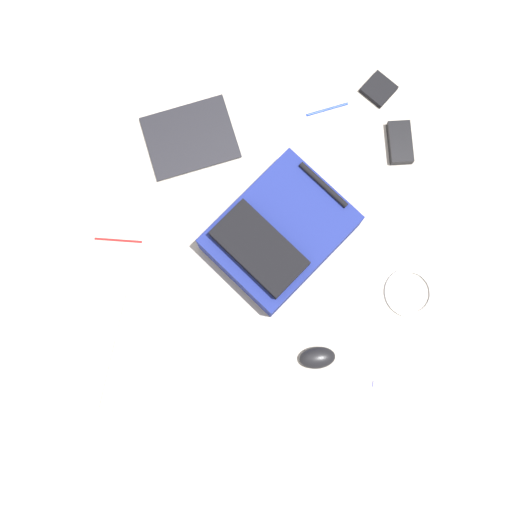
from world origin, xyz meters
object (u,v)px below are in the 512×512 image
Objects in this scene: laptop at (152,359)px; computer_mouse at (317,358)px; pen_black at (118,240)px; book_comic at (190,138)px; power_brick at (400,143)px; backpack at (278,234)px; cable_coil at (409,293)px; usb_stick at (382,386)px; pen_blue at (327,109)px; earbud_pouch at (379,89)px.

computer_mouse reaches higher than laptop.
computer_mouse is at bearing -124.91° from pen_black.
power_brick is (-0.07, -0.66, 0.01)m from book_comic.
backpack reaches higher than power_brick.
cable_coil reaches higher than usb_stick.
backpack is 0.39m from computer_mouse.
backpack reaches higher than computer_mouse.
computer_mouse is at bearing -93.98° from laptop.
cable_coil is 1.08× the size of pen_blue.
earbud_pouch is at bearing -20.70° from computer_mouse.
power_brick is 0.94m from pen_black.
book_comic is 2.28× the size of pen_blue.
usb_stick is (-0.47, -0.28, -0.07)m from backpack.
pen_black is at bearing 52.75° from computer_mouse.
cable_coil is at bearing -117.00° from backpack.
power_brick reaches higher than usb_stick.
pen_blue is 0.18m from earbud_pouch.
book_comic is at bearing 35.68° from backpack.
book_comic is at bearing -12.47° from laptop.
power_brick is (0.65, -0.32, -0.00)m from computer_mouse.
backpack is 1.23× the size of laptop.
laptop is (-0.34, 0.40, -0.05)m from backpack.
computer_mouse is 0.73× the size of pen_black.
backpack is 3.68× the size of power_brick.
pen_black is at bearing 75.30° from cable_coil.
book_comic is 5.78× the size of usb_stick.
backpack is at bearing 30.38° from usb_stick.
laptop is 0.96m from pen_blue.
book_comic reaches higher than pen_blue.
laptop is 2.74× the size of pen_black.
cable_coil is 2.74× the size of usb_stick.
laptop is 1.27× the size of book_comic.
laptop reaches higher than pen_blue.
laptop is 0.38m from pen_black.
backpack is at bearing -144.32° from book_comic.
backpack is 9.04× the size of usb_stick.
book_comic is 0.67m from power_brick.
book_comic is 0.80m from computer_mouse.
pen_black and usb_stick have the same top height.
cable_coil reaches higher than pen_blue.
backpack reaches higher than cable_coil.
book_comic is (0.69, -0.15, -0.01)m from laptop.
pen_blue is at bearing 17.50° from cable_coil.
book_comic is at bearing 49.46° from cable_coil.
book_comic is at bearing 22.83° from computer_mouse.
power_brick reaches higher than cable_coil.
pen_black is at bearing 105.11° from power_brick.
pen_blue is (0.75, -0.60, -0.01)m from laptop.
laptop reaches higher than cable_coil.
usb_stick is at bearing 169.53° from power_brick.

